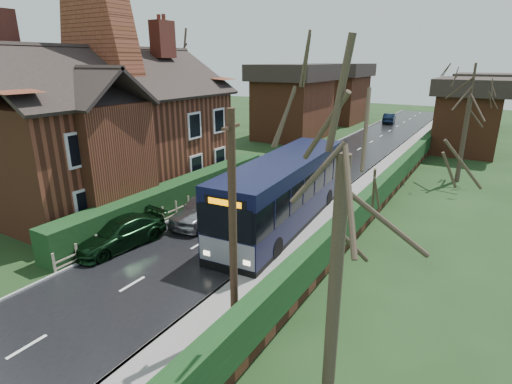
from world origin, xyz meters
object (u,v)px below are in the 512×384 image
Objects in this scene: brick_house at (108,125)px; bus at (284,193)px; bus_stop_sign at (276,208)px; car_silver at (204,208)px; telegraph_pole at (233,229)px; car_green at (120,233)px.

brick_house reaches higher than bus.
brick_house is 12.32m from bus_stop_sign.
bus_stop_sign is (11.99, -1.59, -2.35)m from brick_house.
brick_house is 8.11m from car_silver.
telegraph_pole reaches higher than car_silver.
bus_stop_sign is at bearing -17.18° from car_silver.
telegraph_pole is at bearing -27.59° from brick_house.
bus is at bearing 101.31° from telegraph_pole.
car_green is at bearing -134.42° from bus.
car_green is 1.43× the size of bus_stop_sign.
bus is 3.73× the size of bus_stop_sign.
brick_house is at bearing -177.56° from bus.
bus is 7.95m from car_green.
bus is 4.21m from car_silver.
telegraph_pole is (13.53, -7.07, -0.94)m from brick_house.
bus_stop_sign is at bearing 33.97° from car_green.
car_green is (5.83, -4.76, -3.74)m from brick_house.
car_silver is 4.47m from car_green.
bus is at bearing 20.88° from car_silver.
car_silver is (7.23, -0.51, -3.63)m from brick_house.
bus_stop_sign is at bearing 99.68° from telegraph_pole.
telegraph_pole reaches higher than bus.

